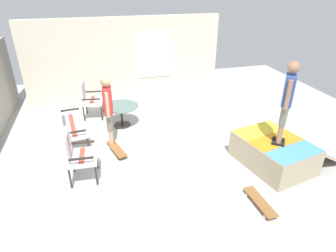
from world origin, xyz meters
The scene contains 11 objects.
ground_plane centered at (0.00, 0.00, -0.05)m, with size 12.00×12.00×0.10m, color #B2B2AD.
house_facade centered at (3.80, 0.49, 1.25)m, with size 0.23×6.00×2.50m.
skate_ramp centered at (-0.81, -1.93, 0.29)m, with size 1.82×2.15×0.59m.
patio_bench centered at (1.09, 2.22, 0.62)m, with size 1.31×0.69×1.02m.
patio_chair_near_house centered at (2.56, 1.73, 0.61)m, with size 0.69×0.62×1.02m.
patio_chair_by_wall centered at (-0.26, 2.02, 0.61)m, with size 0.65×0.59×1.02m.
patio_table centered at (1.79, 0.92, 0.40)m, with size 0.90×0.90×0.57m.
person_watching centered at (0.81, 1.28, 0.99)m, with size 0.48×0.27×1.69m.
person_skater centered at (-0.91, -1.88, 1.54)m, with size 0.40×0.36×1.64m.
skateboard_by_bench centered at (0.50, 1.21, 0.08)m, with size 0.82×0.41×0.10m.
skateboard_spare centered at (-1.86, -0.99, 0.08)m, with size 0.81×0.23×0.10m.
Camera 1 is at (-5.10, 1.53, 3.54)m, focal length 30.77 mm.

